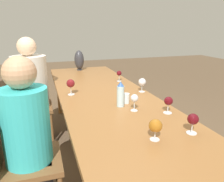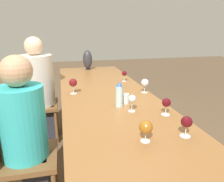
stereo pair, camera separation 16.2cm
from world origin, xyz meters
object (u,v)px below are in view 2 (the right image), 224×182
object	(u,v)px
wine_glass_4	(146,128)
person_far	(39,87)
wine_glass_1	(124,74)
wine_glass_5	(187,122)
water_bottle	(119,95)
chair_near	(17,154)
water_tumbler	(126,99)
wine_glass_2	(145,83)
wine_glass_3	(73,83)
chair_far	(34,103)
wine_glass_6	(166,103)
wine_glass_0	(132,99)
person_near	(26,132)
vase	(88,60)

from	to	relation	value
wine_glass_4	person_far	xyz separation A→B (m)	(1.59, 0.75, -0.14)
wine_glass_1	wine_glass_5	size ratio (longest dim) A/B	0.99
water_bottle	chair_near	distance (m)	0.92
wine_glass_4	wine_glass_5	bearing A→B (deg)	-89.76
water_tumbler	wine_glass_4	world-z (taller)	wine_glass_4
water_bottle	water_tumbler	distance (m)	0.12
wine_glass_2	wine_glass_3	xyz separation A→B (m)	(0.13, 0.73, 0.01)
wine_glass_1	chair_far	distance (m)	1.18
wine_glass_4	wine_glass_6	xyz separation A→B (m)	(0.35, -0.31, 0.01)
water_tumbler	wine_glass_6	size ratio (longest dim) A/B	0.66
wine_glass_2	wine_glass_4	distance (m)	1.02
wine_glass_0	chair_near	xyz separation A→B (m)	(-0.05, 0.91, -0.34)
wine_glass_0	wine_glass_1	world-z (taller)	wine_glass_0
wine_glass_4	person_far	bearing A→B (deg)	25.24
wine_glass_0	person_near	bearing A→B (deg)	93.43
wine_glass_5	chair_near	size ratio (longest dim) A/B	0.15
vase	person_near	world-z (taller)	person_near
chair_near	wine_glass_5	bearing A→B (deg)	-111.39
wine_glass_5	wine_glass_6	xyz separation A→B (m)	(0.35, -0.04, 0.00)
wine_glass_2	chair_far	size ratio (longest dim) A/B	0.17
water_bottle	wine_glass_1	bearing A→B (deg)	-19.15
water_tumbler	person_near	xyz separation A→B (m)	(-0.24, 0.83, -0.11)
chair_near	person_near	xyz separation A→B (m)	(-0.00, -0.08, 0.18)
wine_glass_6	person_far	world-z (taller)	person_far
chair_near	wine_glass_6	bearing A→B (deg)	-94.07
chair_far	wine_glass_1	bearing A→B (deg)	-96.52
water_tumbler	chair_far	distance (m)	1.32
wine_glass_2	chair_far	xyz separation A→B (m)	(0.64, 1.20, -0.34)
water_bottle	wine_glass_6	world-z (taller)	water_bottle
person_near	wine_glass_6	bearing A→B (deg)	-94.38
person_far	wine_glass_1	bearing A→B (deg)	-97.03
water_tumbler	wine_glass_4	bearing A→B (deg)	173.55
water_tumbler	wine_glass_2	world-z (taller)	wine_glass_2
wine_glass_5	water_tumbler	bearing A→B (deg)	16.12
wine_glass_0	wine_glass_6	world-z (taller)	wine_glass_0
water_bottle	person_near	world-z (taller)	person_near
wine_glass_3	wine_glass_4	world-z (taller)	wine_glass_3
chair_far	person_near	xyz separation A→B (m)	(-1.16, -0.08, 0.18)
wine_glass_1	wine_glass_3	distance (m)	0.76
wine_glass_1	wine_glass_3	world-z (taller)	wine_glass_3
water_tumbler	chair_far	world-z (taller)	chair_far
wine_glass_3	person_far	size ratio (longest dim) A/B	0.12
vase	person_near	bearing A→B (deg)	159.86
wine_glass_4	wine_glass_5	size ratio (longest dim) A/B	1.00
wine_glass_1	wine_glass_2	xyz separation A→B (m)	(-0.51, -0.07, 0.01)
wine_glass_5	person_near	distance (m)	1.12
vase	wine_glass_4	size ratio (longest dim) A/B	2.28
vase	chair_far	world-z (taller)	vase
vase	chair_far	bearing A→B (deg)	133.68
water_tumbler	wine_glass_0	bearing A→B (deg)	178.99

